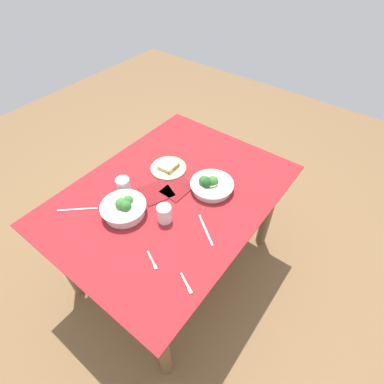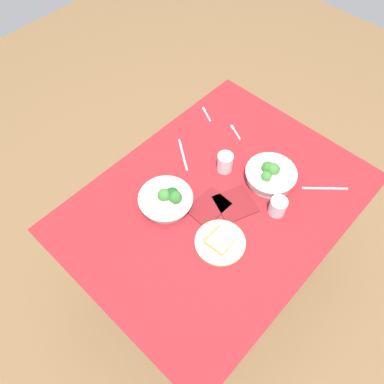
# 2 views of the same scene
# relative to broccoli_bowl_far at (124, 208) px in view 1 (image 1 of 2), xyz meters

# --- Properties ---
(ground_plane) EXTENTS (6.00, 6.00, 0.00)m
(ground_plane) POSITION_rel_broccoli_bowl_far_xyz_m (0.26, -0.10, -0.79)
(ground_plane) COLOR brown
(dining_table) EXTENTS (1.34, 1.01, 0.75)m
(dining_table) POSITION_rel_broccoli_bowl_far_xyz_m (0.26, -0.10, -0.15)
(dining_table) COLOR maroon
(dining_table) RESTS_ON ground_plane
(broccoli_bowl_far) EXTENTS (0.24, 0.24, 0.11)m
(broccoli_bowl_far) POSITION_rel_broccoli_bowl_far_xyz_m (0.00, 0.00, 0.00)
(broccoli_bowl_far) COLOR silver
(broccoli_bowl_far) RESTS_ON dining_table
(broccoli_bowl_near) EXTENTS (0.25, 0.25, 0.09)m
(broccoli_bowl_near) POSITION_rel_broccoli_bowl_far_xyz_m (0.42, -0.26, -0.01)
(broccoli_bowl_near) COLOR silver
(broccoli_bowl_near) RESTS_ON dining_table
(bread_side_plate) EXTENTS (0.22, 0.22, 0.04)m
(bread_side_plate) POSITION_rel_broccoli_bowl_far_xyz_m (0.41, 0.05, -0.03)
(bread_side_plate) COLOR #B7D684
(bread_side_plate) RESTS_ON dining_table
(water_glass_center) EXTENTS (0.07, 0.07, 0.10)m
(water_glass_center) POSITION_rel_broccoli_bowl_far_xyz_m (0.09, -0.20, 0.01)
(water_glass_center) COLOR silver
(water_glass_center) RESTS_ON dining_table
(water_glass_side) EXTENTS (0.08, 0.08, 0.08)m
(water_glass_side) POSITION_rel_broccoli_bowl_far_xyz_m (0.12, 0.13, -0.00)
(water_glass_side) COLOR silver
(water_glass_side) RESTS_ON dining_table
(fork_by_far_bowl) EXTENTS (0.06, 0.10, 0.00)m
(fork_by_far_bowl) POSITION_rel_broccoli_bowl_far_xyz_m (-0.12, -0.51, -0.04)
(fork_by_far_bowl) COLOR #B7B7BC
(fork_by_far_bowl) RESTS_ON dining_table
(fork_by_near_bowl) EXTENTS (0.05, 0.10, 0.00)m
(fork_by_near_bowl) POSITION_rel_broccoli_bowl_far_xyz_m (-0.13, -0.31, -0.04)
(fork_by_near_bowl) COLOR #B7B7BC
(fork_by_near_bowl) RESTS_ON dining_table
(table_knife_left) EXTENTS (0.15, 0.16, 0.00)m
(table_knife_left) POSITION_rel_broccoli_bowl_far_xyz_m (-0.14, 0.22, -0.04)
(table_knife_left) COLOR #B7B7BC
(table_knife_left) RESTS_ON dining_table
(table_knife_right) EXTENTS (0.12, 0.17, 0.00)m
(table_knife_right) POSITION_rel_broccoli_bowl_far_xyz_m (0.17, -0.40, -0.04)
(table_knife_right) COLOR #B7B7BC
(table_knife_right) RESTS_ON dining_table
(napkin_folded_upper) EXTENTS (0.21, 0.21, 0.01)m
(napkin_folded_upper) POSITION_rel_broccoli_bowl_far_xyz_m (0.21, -0.03, -0.04)
(napkin_folded_upper) COLOR maroon
(napkin_folded_upper) RESTS_ON dining_table
(napkin_folded_lower) EXTENTS (0.18, 0.14, 0.01)m
(napkin_folded_lower) POSITION_rel_broccoli_bowl_far_xyz_m (0.31, -0.11, -0.04)
(napkin_folded_lower) COLOR maroon
(napkin_folded_lower) RESTS_ON dining_table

